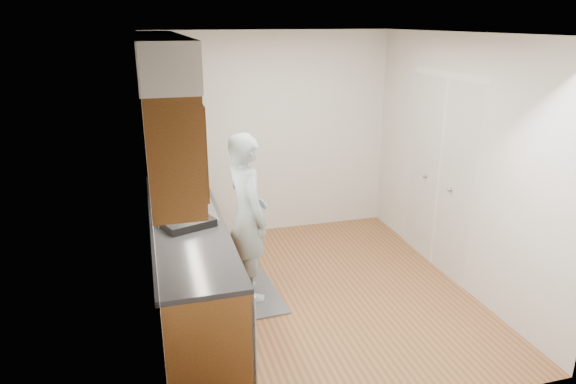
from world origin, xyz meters
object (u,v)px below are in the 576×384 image
(soap_bottle_a, at_px, (185,183))
(soap_bottle_c, at_px, (193,182))
(person, at_px, (247,206))
(dish_rack, at_px, (187,222))
(steel_can, at_px, (196,189))
(soap_bottle_b, at_px, (190,180))

(soap_bottle_a, relative_size, soap_bottle_c, 1.78)
(person, bearing_deg, soap_bottle_a, 38.58)
(person, xyz_separation_m, dish_rack, (-0.59, -0.32, 0.03))
(soap_bottle_a, xyz_separation_m, soap_bottle_c, (0.09, 0.21, -0.06))
(soap_bottle_c, xyz_separation_m, steel_can, (0.01, -0.17, -0.02))
(soap_bottle_b, bearing_deg, dish_rack, -97.14)
(steel_can, relative_size, dish_rack, 0.29)
(person, xyz_separation_m, steel_can, (-0.42, 0.49, 0.06))
(soap_bottle_a, bearing_deg, soap_bottle_b, 76.24)
(soap_bottle_a, height_order, steel_can, soap_bottle_a)
(soap_bottle_c, relative_size, steel_can, 1.36)
(person, distance_m, steel_can, 0.65)
(person, height_order, soap_bottle_a, person)
(dish_rack, bearing_deg, steel_can, 57.81)
(soap_bottle_c, bearing_deg, dish_rack, -99.21)
(soap_bottle_b, relative_size, dish_rack, 0.41)
(soap_bottle_a, relative_size, steel_can, 2.43)
(soap_bottle_b, height_order, steel_can, soap_bottle_b)
(soap_bottle_c, height_order, dish_rack, soap_bottle_c)
(soap_bottle_a, height_order, dish_rack, soap_bottle_a)
(soap_bottle_b, xyz_separation_m, soap_bottle_c, (0.03, -0.06, -0.00))
(soap_bottle_a, distance_m, dish_rack, 0.77)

